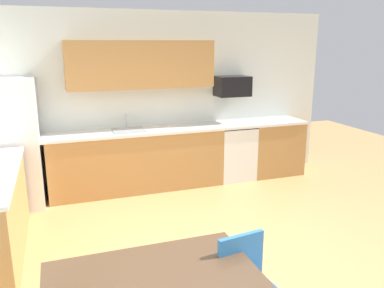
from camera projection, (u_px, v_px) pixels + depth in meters
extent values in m
plane|color=tan|center=(223.00, 257.00, 4.19)|extent=(12.00, 12.00, 0.00)
cube|color=silver|center=(158.00, 99.00, 6.28)|extent=(5.80, 0.10, 2.70)
cube|color=#AD7A42|center=(138.00, 161.00, 6.05)|extent=(2.63, 0.60, 0.90)
cube|color=#AD7A42|center=(273.00, 148.00, 6.80)|extent=(0.92, 0.60, 0.90)
cube|color=silver|center=(164.00, 129.00, 6.07)|extent=(4.80, 0.64, 0.04)
cube|color=#AD7A42|center=(141.00, 65.00, 5.85)|extent=(2.20, 0.34, 0.70)
cube|color=white|center=(10.00, 145.00, 5.31)|extent=(0.76, 0.70, 1.76)
cube|color=white|center=(233.00, 152.00, 6.57)|extent=(0.60, 0.60, 0.88)
cube|color=black|center=(234.00, 126.00, 6.45)|extent=(0.60, 0.60, 0.03)
cube|color=black|center=(232.00, 86.00, 6.38)|extent=(0.54, 0.36, 0.32)
cube|color=#A5A8AD|center=(129.00, 134.00, 5.90)|extent=(0.48, 0.40, 0.14)
cylinder|color=#B2B5BA|center=(126.00, 122.00, 6.03)|extent=(0.02, 0.02, 0.24)
cube|color=brown|center=(154.00, 283.00, 2.56)|extent=(1.40, 0.90, 0.06)
cylinder|color=brown|center=(220.00, 280.00, 3.21)|extent=(0.05, 0.05, 0.66)
cube|color=#2D72B7|center=(240.00, 259.00, 2.92)|extent=(0.38, 0.09, 0.40)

